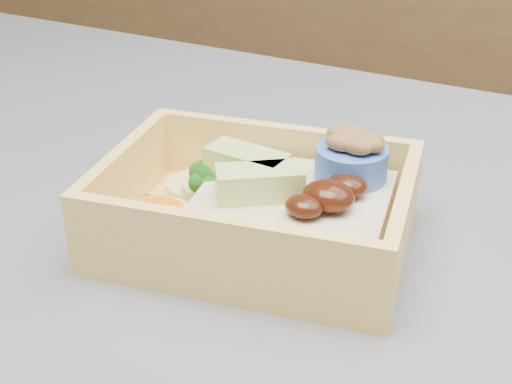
% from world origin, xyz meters
% --- Properties ---
extents(bento_box, '(0.18, 0.14, 0.06)m').
position_xyz_m(bento_box, '(0.02, 0.03, 0.94)').
color(bento_box, '#FFD469').
rests_on(bento_box, island).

